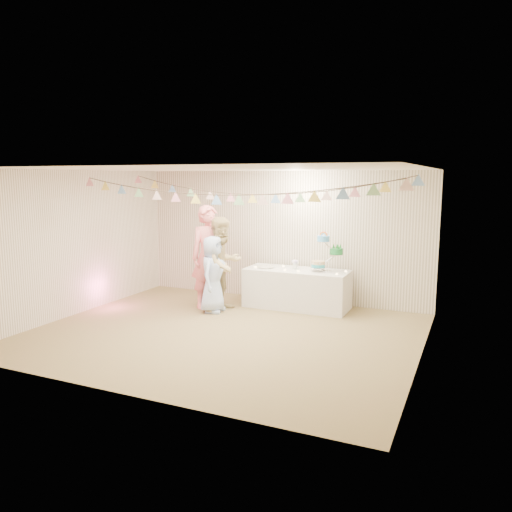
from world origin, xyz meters
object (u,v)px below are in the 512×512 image
at_px(person_adult_a, 209,257).
at_px(person_adult_b, 223,264).
at_px(table, 297,289).
at_px(cake_stand, 326,252).
at_px(person_child, 213,274).

bearing_deg(person_adult_a, person_adult_b, -56.77).
height_order(table, cake_stand, cake_stand).
bearing_deg(person_child, person_adult_b, -37.56).
bearing_deg(person_child, cake_stand, -67.97).
distance_m(person_adult_b, person_child, 0.27).
relative_size(table, cake_stand, 2.85).
bearing_deg(cake_stand, person_child, -152.68).
height_order(cake_stand, person_adult_b, person_adult_b).
relative_size(cake_stand, person_child, 0.49).
height_order(cake_stand, person_adult_a, person_adult_a).
height_order(person_adult_a, person_adult_b, person_adult_a).
height_order(person_adult_b, person_child, person_adult_b).
xyz_separation_m(person_adult_a, person_adult_b, (0.32, -0.06, -0.10)).
relative_size(table, person_adult_b, 1.12).
relative_size(cake_stand, person_adult_a, 0.35).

